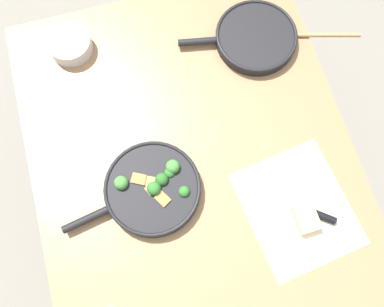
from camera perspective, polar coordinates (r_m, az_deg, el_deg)
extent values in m
plane|color=slate|center=(2.10, 0.00, -6.03)|extent=(14.00, 14.00, 0.00)
cube|color=olive|center=(1.39, 0.00, -0.42)|extent=(1.27, 1.03, 0.03)
cylinder|color=#BCBCC1|center=(1.98, -17.56, 8.50)|extent=(0.05, 0.05, 0.71)
cylinder|color=#BCBCC1|center=(2.03, 8.31, 15.05)|extent=(0.05, 0.05, 0.71)
cylinder|color=#BCBCC1|center=(1.81, 20.06, -17.01)|extent=(0.05, 0.05, 0.71)
cylinder|color=black|center=(1.34, -5.24, -4.75)|extent=(0.30, 0.30, 0.04)
torus|color=black|center=(1.32, -5.32, -4.56)|extent=(0.30, 0.30, 0.01)
cylinder|color=black|center=(1.34, -14.00, -8.55)|extent=(0.05, 0.15, 0.02)
cylinder|color=#245B1C|center=(1.33, -4.99, -4.93)|extent=(0.02, 0.02, 0.02)
sphere|color=#2D6B28|center=(1.31, -5.09, -4.68)|extent=(0.04, 0.04, 0.04)
cylinder|color=#245B1C|center=(1.34, -2.98, -2.82)|extent=(0.01, 0.01, 0.02)
sphere|color=#2D6B28|center=(1.32, -3.02, -2.60)|extent=(0.03, 0.03, 0.03)
cylinder|color=#205218|center=(1.34, -3.99, -3.71)|extent=(0.01, 0.01, 0.02)
sphere|color=#286023|center=(1.31, -4.06, -3.46)|extent=(0.04, 0.04, 0.04)
cylinder|color=#357027|center=(1.35, -9.25, -4.14)|extent=(0.02, 0.02, 0.02)
sphere|color=#428438|center=(1.32, -9.43, -3.88)|extent=(0.04, 0.04, 0.04)
cylinder|color=#245B1C|center=(1.33, -1.04, -5.30)|extent=(0.01, 0.01, 0.02)
sphere|color=#2D6B28|center=(1.31, -1.06, -5.10)|extent=(0.04, 0.04, 0.04)
cylinder|color=#357027|center=(1.34, -2.53, -2.08)|extent=(0.02, 0.02, 0.02)
sphere|color=#428438|center=(1.32, -2.58, -1.77)|extent=(0.04, 0.04, 0.04)
cube|color=#9E703D|center=(1.33, -5.42, -4.04)|extent=(0.04, 0.05, 0.03)
cube|color=#9E703D|center=(1.34, -7.06, -3.52)|extent=(0.05, 0.05, 0.04)
cube|color=#9E703D|center=(1.32, -3.90, -6.16)|extent=(0.05, 0.05, 0.04)
cube|color=#AD7F4C|center=(1.33, -5.25, -4.76)|extent=(0.04, 0.05, 0.03)
cube|color=#9E703D|center=(1.32, -5.12, -7.34)|extent=(0.03, 0.04, 0.03)
cube|color=#AD7F4C|center=(1.34, -5.54, -3.82)|extent=(0.04, 0.05, 0.03)
cylinder|color=black|center=(1.55, 8.51, 14.98)|extent=(0.28, 0.28, 0.04)
torus|color=black|center=(1.54, 8.61, 15.34)|extent=(0.28, 0.28, 0.01)
cylinder|color=black|center=(1.52, 0.68, 14.69)|extent=(0.05, 0.13, 0.02)
cylinder|color=#E5CC60|center=(1.55, 8.52, 14.99)|extent=(0.23, 0.23, 0.02)
cylinder|color=#A87A4C|center=(1.62, 16.27, 14.92)|extent=(0.10, 0.30, 0.02)
ellipsoid|color=#A87A4C|center=(1.58, 9.91, 15.33)|extent=(0.06, 0.07, 0.02)
cube|color=beige|center=(1.38, 13.87, -7.13)|extent=(0.40, 0.36, 0.00)
cube|color=silver|center=(1.37, 11.41, -5.99)|extent=(0.14, 0.17, 0.01)
cylinder|color=black|center=(1.38, 16.97, -7.98)|extent=(0.07, 0.08, 0.02)
cube|color=#EFD67A|center=(1.36, 14.94, -8.28)|extent=(0.09, 0.07, 0.04)
cylinder|color=#B7B7BC|center=(1.57, -15.94, 13.78)|extent=(0.15, 0.15, 0.06)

